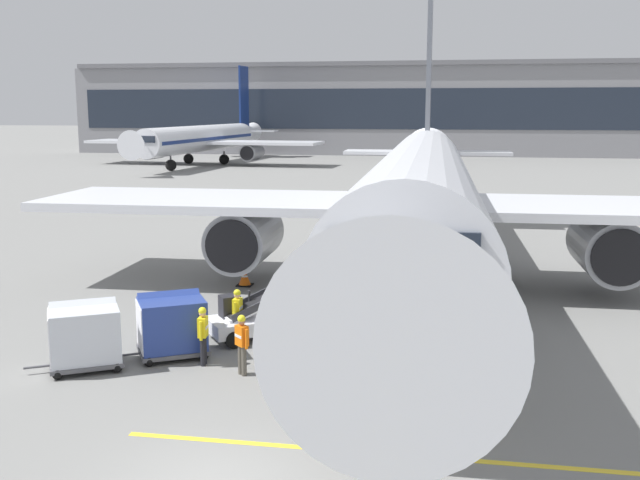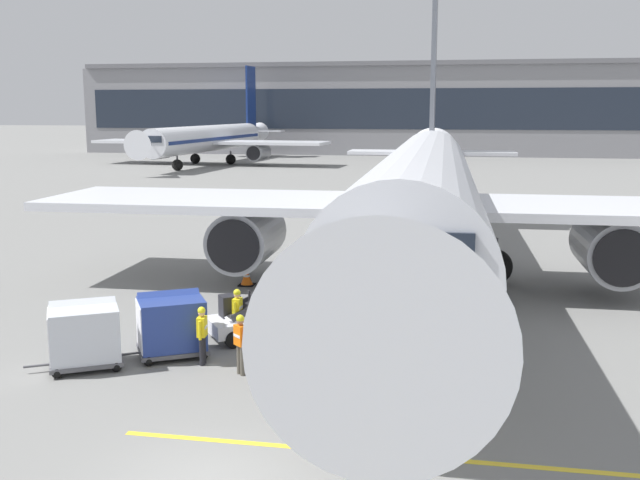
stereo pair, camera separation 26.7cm
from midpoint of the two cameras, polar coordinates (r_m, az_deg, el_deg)
The scene contains 13 objects.
parked_airplane at distance 30.89m, azimuth 8.23°, elevation 3.58°, with size 32.35×42.93×14.54m.
belt_loader at distance 24.42m, azimuth -3.70°, elevation -5.53°, with size 5.15×4.18×2.66m.
baggage_cart_lead at distance 22.82m, azimuth -11.10°, elevation -6.36°, with size 2.76×2.38×1.91m.
baggage_cart_second at distance 22.45m, azimuth -17.44°, elevation -6.92°, with size 2.76×2.38×1.91m.
ground_crew_by_loader at distance 23.79m, azimuth -6.08°, elevation -5.54°, with size 0.26×0.57×1.74m.
ground_crew_by_carts at distance 20.93m, azimuth -5.79°, elevation -7.73°, with size 0.44×0.43×1.74m.
ground_crew_marshaller at distance 21.52m, azimuth -3.68°, elevation -7.20°, with size 0.41×0.49×1.74m.
ground_crew_wingwalker at distance 21.88m, azimuth -8.75°, elevation -7.01°, with size 0.28×0.57×1.74m.
safety_cone_engine_keepout at distance 31.44m, azimuth -5.45°, elevation -2.88°, with size 0.64×0.64×0.72m.
apron_guidance_line_lead_in at distance 30.86m, azimuth 7.91°, elevation -3.84°, with size 0.20×110.00×0.01m.
apron_guidance_line_stop_bar at distance 16.71m, azimuth 5.56°, elevation -16.17°, with size 12.00×0.20×0.01m.
terminal_building at distance 126.48m, azimuth 13.38°, elevation 9.80°, with size 136.76×17.50×14.77m.
distant_airplane at distance 100.75m, azimuth -8.42°, elevation 7.75°, with size 32.23×41.17×13.85m.
Camera 2 is at (4.72, -12.88, 7.39)m, focal length 41.41 mm.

